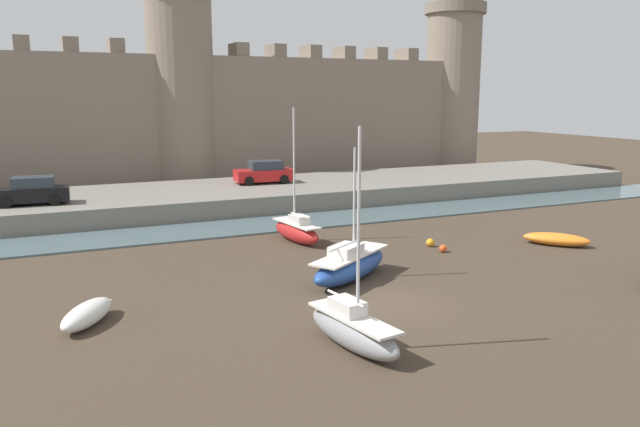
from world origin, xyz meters
TOP-DOWN VIEW (x-y plane):
  - ground_plane at (0.00, 0.00)m, footprint 160.00×160.00m
  - water_channel at (0.00, 14.80)m, footprint 80.00×4.50m
  - quay_road at (0.00, 22.05)m, footprint 65.50×10.00m
  - castle at (-0.00, 32.53)m, footprint 59.37×5.87m
  - sailboat_foreground_left at (0.36, 3.06)m, footprint 5.11×4.02m
  - sailboat_near_channel_right at (-2.81, -3.28)m, footprint 1.70×4.27m
  - rowboat_near_channel_left at (12.66, 4.04)m, footprint 3.00×3.24m
  - rowboat_midflat_left at (-9.99, 2.14)m, footprint 2.36×2.90m
  - sailboat_midflat_right at (0.89, 10.18)m, footprint 1.60×4.16m
  - mooring_buoy_near_channel at (6.56, 5.23)m, footprint 0.38×0.38m
  - mooring_buoy_near_shore at (6.64, 6.45)m, footprint 0.42×0.42m
  - car_quay_west at (-11.53, 20.25)m, footprint 4.21×2.10m
  - car_quay_centre_east at (3.62, 22.91)m, footprint 4.21×2.10m

SIDE VIEW (x-z plane):
  - ground_plane at x=0.00m, z-range 0.00..0.00m
  - water_channel at x=0.00m, z-range 0.00..0.10m
  - mooring_buoy_near_channel at x=6.56m, z-range 0.00..0.38m
  - mooring_buoy_near_shore at x=6.64m, z-range 0.00..0.42m
  - rowboat_near_channel_left at x=12.66m, z-range 0.02..0.64m
  - rowboat_midflat_left at x=-9.99m, z-range 0.02..0.76m
  - sailboat_near_channel_right at x=-2.81m, z-range -2.74..3.99m
  - sailboat_midflat_right at x=0.89m, z-range -2.83..4.09m
  - quay_road at x=0.00m, z-range 0.00..1.26m
  - sailboat_foreground_left at x=0.36m, z-range -2.09..3.38m
  - car_quay_west at x=-11.53m, z-range 1.23..2.85m
  - car_quay_centre_east at x=3.62m, z-range 1.23..2.85m
  - castle at x=0.00m, z-range -2.88..16.22m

